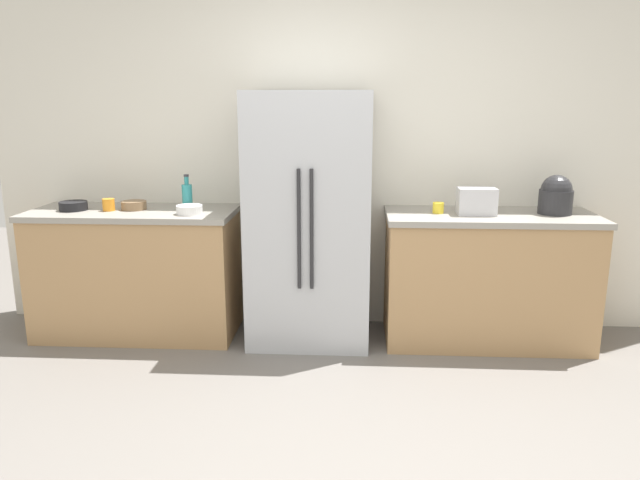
{
  "coord_description": "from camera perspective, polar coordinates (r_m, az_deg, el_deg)",
  "views": [
    {
      "loc": [
        0.07,
        -2.28,
        1.64
      ],
      "look_at": [
        -0.09,
        0.51,
        0.99
      ],
      "focal_mm": 33.2,
      "sensor_mm": 36.0,
      "label": 1
    }
  ],
  "objects": [
    {
      "name": "kitchen_back_panel",
      "position": [
        4.34,
        2.45,
        9.14
      ],
      "size": [
        5.18,
        0.1,
        2.67
      ],
      "primitive_type": "cube",
      "color": "silver",
      "rests_on": "ground_plane"
    },
    {
      "name": "counter_left",
      "position": [
        4.42,
        -17.2,
        -2.97
      ],
      "size": [
        1.42,
        0.62,
        0.91
      ],
      "color": "tan",
      "rests_on": "ground_plane"
    },
    {
      "name": "counter_right",
      "position": [
        4.25,
        15.78,
        -3.53
      ],
      "size": [
        1.41,
        0.62,
        0.91
      ],
      "color": "tan",
      "rests_on": "ground_plane"
    },
    {
      "name": "refrigerator",
      "position": [
        4.04,
        -1.05,
        1.97
      ],
      "size": [
        0.82,
        0.65,
        1.71
      ],
      "color": "#B7BABF",
      "rests_on": "ground_plane"
    },
    {
      "name": "toaster",
      "position": [
        4.08,
        14.85,
        3.64
      ],
      "size": [
        0.25,
        0.16,
        0.18
      ],
      "primitive_type": "cube",
      "color": "silver",
      "rests_on": "counter_right"
    },
    {
      "name": "rice_cooker",
      "position": [
        4.26,
        21.78,
        3.97
      ],
      "size": [
        0.22,
        0.22,
        0.26
      ],
      "color": "#262628",
      "rests_on": "counter_right"
    },
    {
      "name": "bottle_a",
      "position": [
        4.22,
        -12.68,
        4.17
      ],
      "size": [
        0.07,
        0.07,
        0.25
      ],
      "color": "teal",
      "rests_on": "counter_left"
    },
    {
      "name": "cup_a",
      "position": [
        4.07,
        11.33,
        3.06
      ],
      "size": [
        0.08,
        0.08,
        0.07
      ],
      "primitive_type": "cylinder",
      "color": "yellow",
      "rests_on": "counter_right"
    },
    {
      "name": "cup_b",
      "position": [
        4.34,
        -19.7,
        3.22
      ],
      "size": [
        0.08,
        0.08,
        0.08
      ],
      "primitive_type": "cylinder",
      "color": "orange",
      "rests_on": "counter_left"
    },
    {
      "name": "bowl_a",
      "position": [
        4.06,
        -12.47,
        2.87
      ],
      "size": [
        0.17,
        0.17,
        0.06
      ],
      "primitive_type": "cylinder",
      "color": "white",
      "rests_on": "counter_left"
    },
    {
      "name": "bowl_b",
      "position": [
        4.33,
        -17.5,
        3.22
      ],
      "size": [
        0.17,
        0.17,
        0.06
      ],
      "primitive_type": "cylinder",
      "color": "brown",
      "rests_on": "counter_left"
    },
    {
      "name": "bowl_c",
      "position": [
        4.45,
        -22.68,
        3.05
      ],
      "size": [
        0.19,
        0.19,
        0.06
      ],
      "primitive_type": "cylinder",
      "color": "black",
      "rests_on": "counter_left"
    }
  ]
}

